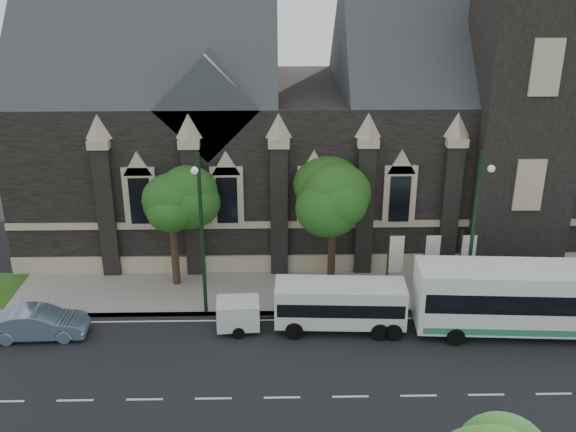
{
  "coord_description": "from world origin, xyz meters",
  "views": [
    {
      "loc": [
        -0.25,
        -23.43,
        18.09
      ],
      "look_at": [
        0.39,
        6.0,
        6.15
      ],
      "focal_mm": 40.68,
      "sensor_mm": 36.0,
      "label": 1
    }
  ],
  "objects_px": {
    "street_lamp_near": "(475,225)",
    "tour_coach": "(542,298)",
    "banner_flag_left": "(393,258)",
    "box_trailer": "(238,314)",
    "tree_walk_left": "(175,192)",
    "banner_flag_right": "(465,257)",
    "street_lamp_mid": "(201,228)",
    "tree_walk_right": "(337,189)",
    "banner_flag_center": "(429,257)",
    "shuttle_bus": "(340,303)",
    "sedan": "(39,323)"
  },
  "relations": [
    {
      "from": "street_lamp_near",
      "to": "tour_coach",
      "type": "bearing_deg",
      "value": -33.84
    },
    {
      "from": "banner_flag_left",
      "to": "box_trailer",
      "type": "height_order",
      "value": "banner_flag_left"
    },
    {
      "from": "tree_walk_left",
      "to": "banner_flag_right",
      "type": "xyz_separation_m",
      "value": [
        16.08,
        -1.7,
        -3.35
      ]
    },
    {
      "from": "street_lamp_mid",
      "to": "tree_walk_right",
      "type": "bearing_deg",
      "value": 26.65
    },
    {
      "from": "tour_coach",
      "to": "box_trailer",
      "type": "relative_size",
      "value": 4.0
    },
    {
      "from": "banner_flag_center",
      "to": "box_trailer",
      "type": "height_order",
      "value": "banner_flag_center"
    },
    {
      "from": "tour_coach",
      "to": "shuttle_bus",
      "type": "height_order",
      "value": "tour_coach"
    },
    {
      "from": "tree_walk_right",
      "to": "banner_flag_right",
      "type": "height_order",
      "value": "tree_walk_right"
    },
    {
      "from": "banner_flag_right",
      "to": "sedan",
      "type": "bearing_deg",
      "value": -170.3
    },
    {
      "from": "shuttle_bus",
      "to": "box_trailer",
      "type": "height_order",
      "value": "shuttle_bus"
    },
    {
      "from": "street_lamp_mid",
      "to": "banner_flag_right",
      "type": "distance_m",
      "value": 14.67
    },
    {
      "from": "tree_walk_left",
      "to": "tour_coach",
      "type": "height_order",
      "value": "tree_walk_left"
    },
    {
      "from": "tree_walk_left",
      "to": "box_trailer",
      "type": "relative_size",
      "value": 2.42
    },
    {
      "from": "tree_walk_right",
      "to": "banner_flag_center",
      "type": "xyz_separation_m",
      "value": [
        5.08,
        -1.71,
        -3.43
      ]
    },
    {
      "from": "banner_flag_right",
      "to": "box_trailer",
      "type": "height_order",
      "value": "banner_flag_right"
    },
    {
      "from": "street_lamp_mid",
      "to": "banner_flag_center",
      "type": "relative_size",
      "value": 2.25
    },
    {
      "from": "banner_flag_right",
      "to": "box_trailer",
      "type": "distance_m",
      "value": 12.99
    },
    {
      "from": "street_lamp_near",
      "to": "banner_flag_left",
      "type": "bearing_deg",
      "value": 152.82
    },
    {
      "from": "banner_flag_center",
      "to": "sedan",
      "type": "height_order",
      "value": "banner_flag_center"
    },
    {
      "from": "banner_flag_left",
      "to": "shuttle_bus",
      "type": "bearing_deg",
      "value": -133.67
    },
    {
      "from": "tree_walk_left",
      "to": "sedan",
      "type": "distance_m",
      "value": 9.79
    },
    {
      "from": "banner_flag_left",
      "to": "banner_flag_center",
      "type": "relative_size",
      "value": 1.0
    },
    {
      "from": "banner_flag_right",
      "to": "tour_coach",
      "type": "relative_size",
      "value": 0.32
    },
    {
      "from": "street_lamp_mid",
      "to": "sedan",
      "type": "xyz_separation_m",
      "value": [
        -8.17,
        -1.93,
        -4.32
      ]
    },
    {
      "from": "tree_walk_right",
      "to": "street_lamp_near",
      "type": "xyz_separation_m",
      "value": [
        6.79,
        -3.62,
        -0.71
      ]
    },
    {
      "from": "banner_flag_center",
      "to": "tree_walk_left",
      "type": "bearing_deg",
      "value": 173.11
    },
    {
      "from": "banner_flag_left",
      "to": "banner_flag_right",
      "type": "bearing_deg",
      "value": 0.0
    },
    {
      "from": "tree_walk_left",
      "to": "street_lamp_mid",
      "type": "bearing_deg",
      "value": -63.53
    },
    {
      "from": "tree_walk_right",
      "to": "shuttle_bus",
      "type": "distance_m",
      "value": 6.69
    },
    {
      "from": "tree_walk_right",
      "to": "sedan",
      "type": "relative_size",
      "value": 1.63
    },
    {
      "from": "tree_walk_right",
      "to": "sedan",
      "type": "xyz_separation_m",
      "value": [
        -15.39,
        -5.55,
        -5.03
      ]
    },
    {
      "from": "street_lamp_mid",
      "to": "banner_flag_left",
      "type": "relative_size",
      "value": 2.25
    },
    {
      "from": "tree_walk_left",
      "to": "tree_walk_right",
      "type": "bearing_deg",
      "value": 0.06
    },
    {
      "from": "street_lamp_near",
      "to": "banner_flag_center",
      "type": "height_order",
      "value": "street_lamp_near"
    },
    {
      "from": "tree_walk_left",
      "to": "street_lamp_mid",
      "type": "distance_m",
      "value": 4.08
    },
    {
      "from": "tree_walk_right",
      "to": "banner_flag_left",
      "type": "relative_size",
      "value": 1.95
    },
    {
      "from": "banner_flag_right",
      "to": "sedan",
      "type": "relative_size",
      "value": 0.84
    },
    {
      "from": "tree_walk_left",
      "to": "box_trailer",
      "type": "distance_m",
      "value": 7.88
    },
    {
      "from": "tour_coach",
      "to": "sedan",
      "type": "distance_m",
      "value": 25.32
    },
    {
      "from": "tour_coach",
      "to": "sedan",
      "type": "xyz_separation_m",
      "value": [
        -25.29,
        0.16,
        -1.2
      ]
    },
    {
      "from": "tree_walk_right",
      "to": "banner_flag_center",
      "type": "bearing_deg",
      "value": -18.64
    },
    {
      "from": "street_lamp_mid",
      "to": "banner_flag_left",
      "type": "bearing_deg",
      "value": 10.5
    },
    {
      "from": "street_lamp_mid",
      "to": "box_trailer",
      "type": "distance_m",
      "value": 4.79
    },
    {
      "from": "tree_walk_left",
      "to": "banner_flag_center",
      "type": "relative_size",
      "value": 1.91
    },
    {
      "from": "tree_walk_left",
      "to": "street_lamp_near",
      "type": "height_order",
      "value": "street_lamp_near"
    },
    {
      "from": "banner_flag_left",
      "to": "sedan",
      "type": "distance_m",
      "value": 18.92
    },
    {
      "from": "sedan",
      "to": "box_trailer",
      "type": "bearing_deg",
      "value": -90.15
    },
    {
      "from": "banner_flag_right",
      "to": "shuttle_bus",
      "type": "relative_size",
      "value": 0.6
    },
    {
      "from": "street_lamp_mid",
      "to": "banner_flag_left",
      "type": "height_order",
      "value": "street_lamp_mid"
    },
    {
      "from": "shuttle_bus",
      "to": "box_trailer",
      "type": "relative_size",
      "value": 2.12
    }
  ]
}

